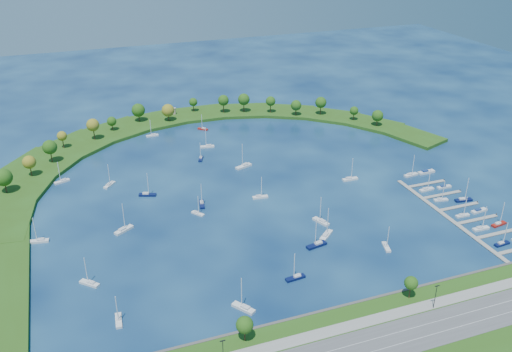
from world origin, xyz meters
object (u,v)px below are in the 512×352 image
object	(u,v)px
harbor_tower	(174,111)
moored_boat_10	(244,166)
moored_boat_21	(202,204)
moored_boat_17	(203,129)
moored_boat_15	(62,181)
moored_boat_19	(109,184)
moored_boat_5	(119,320)
docked_boat_6	(441,199)
dock_system	(460,214)
docked_boat_4	(463,215)
moored_boat_12	(124,229)
moored_boat_7	(152,135)
docked_boat_0	(502,243)
docked_boat_2	(481,228)
docked_boat_10	(411,174)
moored_boat_3	(198,213)
docked_boat_8	(427,189)
moored_boat_6	(201,158)
moored_boat_16	(350,179)
docked_boat_11	(426,172)
moored_boat_0	(326,235)
moored_boat_9	(296,277)
moored_boat_14	(244,307)
moored_boat_8	(147,194)
docked_boat_7	(463,199)
docked_boat_9	(444,187)
moored_boat_4	(260,196)
moored_boat_18	(317,244)
moored_boat_20	(386,246)
moored_boat_13	(321,221)
moored_boat_11	(39,240)

from	to	relation	value
harbor_tower	moored_boat_10	world-z (taller)	moored_boat_10
moored_boat_21	moored_boat_17	bearing A→B (deg)	175.76
moored_boat_15	moored_boat_19	world-z (taller)	moored_boat_19
moored_boat_5	docked_boat_6	bearing A→B (deg)	106.63
dock_system	docked_boat_4	world-z (taller)	docked_boat_4
moored_boat_5	moored_boat_12	xyz separation A→B (m)	(10.20, 60.78, 0.07)
moored_boat_7	docked_boat_0	xyz separation A→B (m)	(120.64, -178.48, -0.01)
docked_boat_2	docked_boat_10	world-z (taller)	docked_boat_10
moored_boat_19	docked_boat_2	distance (m)	186.15
harbor_tower	moored_boat_3	size ratio (longest dim) A/B	0.46
harbor_tower	docked_boat_8	xyz separation A→B (m)	(99.19, -154.75, -3.47)
moored_boat_6	moored_boat_21	xyz separation A→B (m)	(-13.69, -53.17, 0.04)
moored_boat_16	docked_boat_11	distance (m)	44.50
moored_boat_0	moored_boat_9	world-z (taller)	moored_boat_0
harbor_tower	moored_boat_7	world-z (taller)	moored_boat_7
moored_boat_7	moored_boat_17	world-z (taller)	moored_boat_7
moored_boat_14	docked_boat_6	xyz separation A→B (m)	(120.17, 44.32, -0.09)
moored_boat_8	docked_boat_4	world-z (taller)	moored_boat_8
moored_boat_5	moored_boat_17	world-z (taller)	moored_boat_5
docked_boat_7	moored_boat_21	bearing A→B (deg)	169.85
moored_boat_9	docked_boat_10	bearing A→B (deg)	-152.33
dock_system	moored_boat_7	world-z (taller)	moored_boat_7
moored_boat_21	moored_boat_14	bearing A→B (deg)	6.99
docked_boat_6	docked_boat_9	distance (m)	15.24
moored_boat_4	moored_boat_14	size ratio (longest dim) A/B	0.85
moored_boat_16	docked_boat_8	size ratio (longest dim) A/B	1.05
moored_boat_14	dock_system	bearing A→B (deg)	-111.11
moored_boat_18	moored_boat_20	distance (m)	30.12
moored_boat_13	moored_boat_14	bearing A→B (deg)	109.16
moored_boat_21	docked_boat_11	distance (m)	126.79
moored_boat_17	moored_boat_6	bearing A→B (deg)	117.47
moored_boat_10	moored_boat_18	world-z (taller)	moored_boat_10
moored_boat_16	docked_boat_6	size ratio (longest dim) A/B	1.19
docked_boat_2	docked_boat_4	world-z (taller)	docked_boat_2
docked_boat_4	docked_boat_7	world-z (taller)	docked_boat_7
moored_boat_4	docked_boat_7	distance (m)	102.36
docked_boat_8	docked_boat_9	distance (m)	10.49
moored_boat_15	moored_boat_8	bearing A→B (deg)	121.98
harbor_tower	docked_boat_10	xyz separation A→B (m)	(101.59, -137.20, -3.47)
moored_boat_7	docked_boat_7	bearing A→B (deg)	131.64
harbor_tower	moored_boat_7	size ratio (longest dim) A/B	0.41
docked_boat_9	moored_boat_7	bearing A→B (deg)	137.44
moored_boat_12	moored_boat_15	distance (m)	65.97
moored_boat_0	moored_boat_4	size ratio (longest dim) A/B	1.21
moored_boat_9	moored_boat_11	world-z (taller)	moored_boat_11
moored_boat_11	docked_boat_6	size ratio (longest dim) A/B	1.16
moored_boat_19	moored_boat_11	bearing A→B (deg)	-178.55
moored_boat_0	moored_boat_4	bearing A→B (deg)	67.98
moored_boat_17	docked_boat_0	distance (m)	198.52
moored_boat_12	moored_boat_13	distance (m)	91.20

